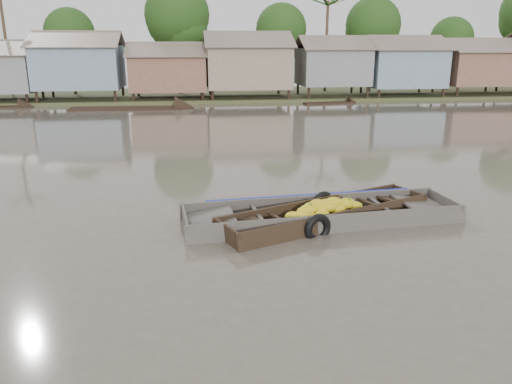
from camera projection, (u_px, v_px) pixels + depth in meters
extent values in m
plane|color=#50483D|center=(280.00, 230.00, 12.40)|extent=(120.00, 120.00, 0.00)
cube|color=#384723|center=(215.00, 96.00, 43.77)|extent=(120.00, 12.00, 0.50)
cube|color=brown|center=(1.00, 47.00, 38.47)|extent=(5.90, 2.79, 1.19)
cube|color=slate|center=(80.00, 67.00, 38.39)|extent=(6.20, 5.20, 3.20)
cube|color=brown|center=(73.00, 39.00, 36.46)|extent=(6.60, 3.02, 1.28)
cube|color=brown|center=(81.00, 39.00, 39.13)|extent=(6.60, 3.02, 1.28)
cube|color=brown|center=(168.00, 73.00, 39.35)|extent=(5.80, 4.60, 2.70)
cube|color=brown|center=(167.00, 49.00, 37.65)|extent=(6.20, 2.67, 1.14)
cube|color=brown|center=(168.00, 49.00, 40.01)|extent=(6.20, 2.67, 1.14)
cube|color=#84715B|center=(248.00, 67.00, 39.99)|extent=(6.50, 5.30, 3.30)
cube|color=brown|center=(249.00, 39.00, 38.03)|extent=(6.90, 3.08, 1.31)
cube|color=brown|center=(245.00, 39.00, 40.75)|extent=(6.90, 3.08, 1.31)
cube|color=slate|center=(332.00, 67.00, 40.85)|extent=(5.40, 4.70, 2.90)
cube|color=brown|center=(338.00, 43.00, 39.10)|extent=(5.80, 2.73, 1.17)
cube|color=brown|center=(329.00, 43.00, 41.52)|extent=(5.80, 2.73, 1.17)
cube|color=slate|center=(402.00, 68.00, 41.62)|extent=(6.00, 5.00, 3.10)
cube|color=brown|center=(411.00, 43.00, 39.76)|extent=(6.40, 2.90, 1.24)
cube|color=brown|center=(398.00, 43.00, 42.33)|extent=(6.40, 2.90, 1.24)
cube|color=brown|center=(475.00, 68.00, 42.42)|extent=(5.70, 4.90, 2.80)
cube|color=brown|center=(487.00, 45.00, 40.64)|extent=(6.10, 2.85, 1.21)
cube|color=brown|center=(469.00, 45.00, 43.15)|extent=(6.10, 2.85, 1.21)
cylinder|color=#473323|center=(73.00, 68.00, 42.55)|extent=(0.28, 0.28, 4.90)
sphere|color=#133310|center=(70.00, 33.00, 41.75)|extent=(4.20, 4.20, 4.20)
cylinder|color=#473323|center=(179.00, 59.00, 42.50)|extent=(0.28, 0.28, 6.30)
sphere|color=#133310|center=(177.00, 14.00, 41.47)|extent=(5.40, 5.40, 5.40)
cylinder|color=#473323|center=(281.00, 64.00, 44.70)|extent=(0.28, 0.28, 5.25)
sphere|color=#133310|center=(281.00, 29.00, 43.84)|extent=(4.50, 4.50, 4.50)
cylinder|color=#473323|center=(371.00, 62.00, 44.67)|extent=(0.28, 0.28, 5.60)
sphere|color=#133310|center=(373.00, 25.00, 43.76)|extent=(4.80, 4.80, 4.80)
cylinder|color=#473323|center=(449.00, 67.00, 46.75)|extent=(0.28, 0.28, 4.55)
sphere|color=#133310|center=(452.00, 38.00, 46.01)|extent=(3.90, 3.90, 3.90)
cylinder|color=#473323|center=(6.00, 43.00, 40.88)|extent=(0.24, 0.24, 9.00)
cylinder|color=#473323|center=(326.00, 49.00, 44.32)|extent=(0.24, 0.24, 8.00)
cube|color=black|center=(327.00, 223.00, 13.06)|extent=(5.84, 3.33, 0.08)
cube|color=black|center=(312.00, 208.00, 13.52)|extent=(5.58, 2.49, 0.56)
cube|color=black|center=(343.00, 222.00, 12.47)|extent=(5.58, 2.49, 0.56)
cube|color=black|center=(407.00, 198.00, 14.42)|extent=(0.56, 1.22, 0.53)
cube|color=black|center=(395.00, 198.00, 14.15)|extent=(1.38, 1.43, 0.20)
cube|color=black|center=(227.00, 236.00, 11.58)|extent=(0.56, 1.22, 0.53)
cube|color=black|center=(246.00, 229.00, 11.80)|extent=(1.38, 1.43, 0.20)
cube|color=black|center=(282.00, 220.00, 12.29)|extent=(0.58, 1.19, 0.05)
cube|color=black|center=(368.00, 203.00, 13.64)|extent=(0.58, 1.19, 0.05)
ellipsoid|color=yellow|center=(297.00, 222.00, 12.47)|extent=(0.44, 0.38, 0.23)
ellipsoid|color=yellow|center=(318.00, 205.00, 12.82)|extent=(0.54, 0.47, 0.28)
ellipsoid|color=yellow|center=(346.00, 205.00, 13.02)|extent=(0.45, 0.39, 0.23)
ellipsoid|color=yellow|center=(327.00, 205.00, 13.45)|extent=(0.48, 0.41, 0.25)
ellipsoid|color=yellow|center=(322.00, 206.00, 13.02)|extent=(0.54, 0.47, 0.28)
ellipsoid|color=yellow|center=(326.00, 203.00, 13.01)|extent=(0.44, 0.38, 0.23)
ellipsoid|color=yellow|center=(327.00, 206.00, 13.40)|extent=(0.49, 0.43, 0.25)
ellipsoid|color=yellow|center=(317.00, 207.00, 13.03)|extent=(0.51, 0.44, 0.26)
ellipsoid|color=yellow|center=(347.00, 203.00, 13.56)|extent=(0.56, 0.48, 0.29)
ellipsoid|color=yellow|center=(328.00, 207.00, 12.73)|extent=(0.54, 0.47, 0.28)
ellipsoid|color=yellow|center=(312.00, 222.00, 12.39)|extent=(0.55, 0.48, 0.29)
ellipsoid|color=yellow|center=(300.00, 217.00, 12.50)|extent=(0.57, 0.50, 0.30)
ellipsoid|color=yellow|center=(311.00, 221.00, 12.36)|extent=(0.56, 0.49, 0.29)
ellipsoid|color=yellow|center=(316.00, 208.00, 13.10)|extent=(0.46, 0.40, 0.24)
ellipsoid|color=yellow|center=(333.00, 203.00, 12.96)|extent=(0.58, 0.50, 0.30)
ellipsoid|color=yellow|center=(311.00, 207.00, 13.05)|extent=(0.45, 0.39, 0.23)
ellipsoid|color=yellow|center=(306.00, 226.00, 12.26)|extent=(0.45, 0.39, 0.24)
ellipsoid|color=yellow|center=(338.00, 209.00, 12.88)|extent=(0.50, 0.43, 0.26)
ellipsoid|color=yellow|center=(322.00, 209.00, 12.75)|extent=(0.53, 0.46, 0.28)
ellipsoid|color=yellow|center=(322.00, 214.00, 12.53)|extent=(0.44, 0.38, 0.23)
ellipsoid|color=yellow|center=(366.00, 211.00, 13.17)|extent=(0.48, 0.41, 0.25)
ellipsoid|color=yellow|center=(339.00, 216.00, 12.73)|extent=(0.46, 0.40, 0.24)
ellipsoid|color=yellow|center=(332.00, 207.00, 12.88)|extent=(0.51, 0.44, 0.26)
ellipsoid|color=yellow|center=(317.00, 208.00, 12.94)|extent=(0.50, 0.44, 0.26)
ellipsoid|color=yellow|center=(309.00, 210.00, 12.72)|extent=(0.57, 0.49, 0.30)
ellipsoid|color=yellow|center=(307.00, 219.00, 12.42)|extent=(0.57, 0.49, 0.30)
ellipsoid|color=yellow|center=(340.00, 205.00, 13.55)|extent=(0.50, 0.43, 0.26)
ellipsoid|color=yellow|center=(311.00, 218.00, 12.45)|extent=(0.51, 0.44, 0.26)
ellipsoid|color=yellow|center=(293.00, 217.00, 12.61)|extent=(0.52, 0.45, 0.27)
ellipsoid|color=yellow|center=(355.00, 206.00, 13.22)|extent=(0.53, 0.45, 0.27)
ellipsoid|color=yellow|center=(304.00, 212.00, 12.67)|extent=(0.49, 0.42, 0.25)
ellipsoid|color=yellow|center=(340.00, 205.00, 13.07)|extent=(0.52, 0.45, 0.27)
cylinder|color=#3F6626|center=(311.00, 207.00, 12.65)|extent=(0.04, 0.04, 0.19)
cylinder|color=#3F6626|center=(334.00, 202.00, 13.01)|extent=(0.04, 0.04, 0.19)
cylinder|color=#3F6626|center=(350.00, 199.00, 13.27)|extent=(0.04, 0.04, 0.19)
torus|color=black|center=(323.00, 204.00, 13.79)|extent=(0.76, 0.47, 0.74)
torus|color=black|center=(318.00, 229.00, 11.98)|extent=(0.76, 0.47, 0.75)
cube|color=#3E3A35|center=(321.00, 224.00, 13.05)|extent=(7.16, 2.10, 0.08)
cube|color=#3E3A35|center=(311.00, 205.00, 13.78)|extent=(7.20, 0.76, 0.58)
cube|color=#3E3A35|center=(333.00, 226.00, 12.17)|extent=(7.20, 0.76, 0.58)
cube|color=#3E3A35|center=(444.00, 206.00, 13.69)|extent=(0.21, 1.76, 0.55)
cube|color=#3E3A35|center=(424.00, 205.00, 13.54)|extent=(1.35, 1.62, 0.23)
cube|color=#3E3A35|center=(185.00, 225.00, 12.27)|extent=(0.21, 1.76, 0.55)
cube|color=#3E3A35|center=(210.00, 220.00, 12.37)|extent=(1.35, 1.62, 0.23)
cube|color=#3E3A35|center=(258.00, 215.00, 12.60)|extent=(0.24, 1.69, 0.05)
cube|color=#3E3A35|center=(382.00, 206.00, 13.28)|extent=(0.24, 1.69, 0.05)
cube|color=#665E54|center=(321.00, 222.00, 13.03)|extent=(5.47, 1.82, 0.02)
cube|color=#0F229E|center=(311.00, 196.00, 13.78)|extent=(5.82, 0.57, 0.14)
torus|color=olive|center=(380.00, 221.00, 13.06)|extent=(0.40, 0.40, 0.06)
torus|color=olive|center=(380.00, 219.00, 13.05)|extent=(0.33, 0.33, 0.06)
cube|color=black|center=(125.00, 110.00, 35.01)|extent=(7.68, 2.03, 0.35)
cube|color=black|center=(328.00, 104.00, 38.23)|extent=(3.87, 1.38, 0.35)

